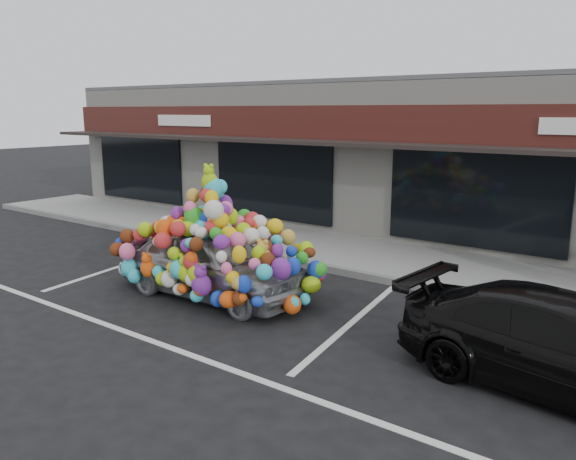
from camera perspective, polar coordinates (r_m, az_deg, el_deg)
The scene contains 9 objects.
ground at distance 10.98m, azimuth -6.85°, elevation -6.45°, with size 90.00×90.00×0.00m, color black.
shop_building at distance 17.57m, azimuth 12.30°, elevation 7.52°, with size 24.00×7.20×4.31m.
sidewalk at distance 14.01m, azimuth 4.40°, elevation -2.00°, with size 26.00×3.00×0.15m, color gray.
kerb at distance 12.80m, azimuth 0.82°, elevation -3.32°, with size 26.00×0.18×0.16m, color slate.
parking_stripe_left at distance 13.41m, azimuth -16.30°, elevation -3.42°, with size 0.12×4.40×0.01m, color silver.
parking_stripe_mid at distance 9.55m, azimuth 6.53°, elevation -9.31°, with size 0.12×4.40×0.01m, color silver.
lane_line at distance 8.14m, azimuth -7.66°, elevation -13.24°, with size 14.00×0.12×0.01m, color silver.
toy_car at distance 10.65m, azimuth -7.75°, elevation -2.42°, with size 2.85×4.22×2.43m.
black_sedan at distance 7.88m, azimuth 26.53°, elevation -10.52°, with size 4.23×1.72×1.23m, color black.
Camera 1 is at (7.18, -7.54, 3.47)m, focal length 35.00 mm.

